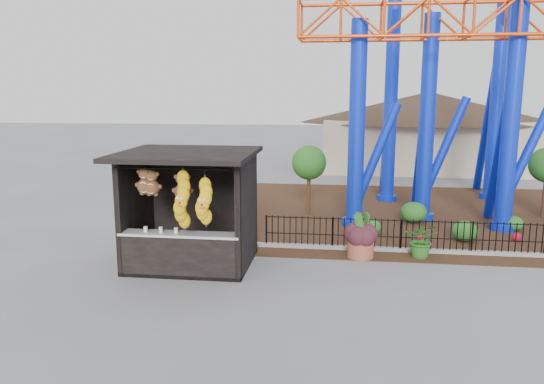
# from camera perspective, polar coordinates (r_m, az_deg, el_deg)

# --- Properties ---
(ground) EXTENTS (120.00, 120.00, 0.00)m
(ground) POSITION_cam_1_polar(r_m,az_deg,el_deg) (13.26, 2.77, -9.84)
(ground) COLOR slate
(ground) RESTS_ON ground
(mulch_bed) EXTENTS (18.00, 12.00, 0.02)m
(mulch_bed) POSITION_cam_1_polar(r_m,az_deg,el_deg) (21.12, 15.48, -2.31)
(mulch_bed) COLOR #331E11
(mulch_bed) RESTS_ON ground
(curb) EXTENTS (18.00, 0.18, 0.12)m
(curb) POSITION_cam_1_polar(r_m,az_deg,el_deg) (16.33, 17.88, -6.12)
(curb) COLOR gray
(curb) RESTS_ON ground
(prize_booth) EXTENTS (3.50, 3.40, 3.12)m
(prize_booth) POSITION_cam_1_polar(r_m,az_deg,el_deg) (14.23, -8.97, -2.14)
(prize_booth) COLOR black
(prize_booth) RESTS_ON ground
(picket_fence) EXTENTS (12.20, 0.06, 1.00)m
(picket_fence) POSITION_cam_1_polar(r_m,az_deg,el_deg) (16.40, 21.07, -4.65)
(picket_fence) COLOR black
(picket_fence) RESTS_ON ground
(roller_coaster) EXTENTS (11.00, 6.37, 10.82)m
(roller_coaster) POSITION_cam_1_polar(r_m,az_deg,el_deg) (21.08, 19.42, 15.07)
(roller_coaster) COLOR #0C29D9
(roller_coaster) RESTS_ON ground
(terracotta_planter) EXTENTS (0.93, 0.93, 0.57)m
(terracotta_planter) POSITION_cam_1_polar(r_m,az_deg,el_deg) (15.37, 9.50, -5.92)
(terracotta_planter) COLOR #984937
(terracotta_planter) RESTS_ON ground
(planter_foliage) EXTENTS (0.70, 0.70, 0.64)m
(planter_foliage) POSITION_cam_1_polar(r_m,az_deg,el_deg) (15.21, 9.57, -3.74)
(planter_foliage) COLOR #38161D
(planter_foliage) RESTS_ON terracotta_planter
(potted_plant) EXTENTS (1.09, 1.00, 1.03)m
(potted_plant) POSITION_cam_1_polar(r_m,az_deg,el_deg) (15.66, 15.85, -4.99)
(potted_plant) COLOR #225418
(potted_plant) RESTS_ON ground
(landscaping) EXTENTS (8.59, 3.69, 0.75)m
(landscaping) POSITION_cam_1_polar(r_m,az_deg,el_deg) (18.77, 18.77, -3.15)
(landscaping) COLOR #235A1A
(landscaping) RESTS_ON mulch_bed
(pavilion) EXTENTS (15.00, 15.00, 4.80)m
(pavilion) POSITION_cam_1_polar(r_m,az_deg,el_deg) (32.79, 16.38, 7.63)
(pavilion) COLOR #BFAD8C
(pavilion) RESTS_ON ground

